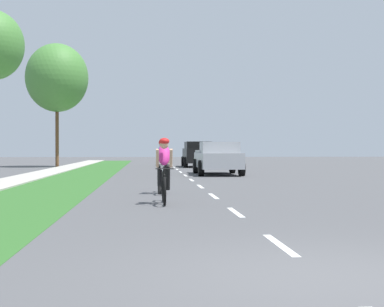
{
  "coord_description": "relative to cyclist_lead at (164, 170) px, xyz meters",
  "views": [
    {
      "loc": [
        -1.82,
        -5.76,
        1.34
      ],
      "look_at": [
        0.12,
        19.34,
        1.1
      ],
      "focal_mm": 53.48,
      "sensor_mm": 36.0,
      "label": 1
    }
  ],
  "objects": [
    {
      "name": "pickup_silver",
      "position": [
        3.13,
        14.85,
        0.02
      ],
      "size": [
        2.22,
        5.1,
        1.64
      ],
      "color": "#A5A8AD",
      "rests_on": "ground_plane"
    },
    {
      "name": "cyclist_lead",
      "position": [
        0.0,
        0.0,
        0.0
      ],
      "size": [
        0.42,
        1.72,
        1.58
      ],
      "color": "black",
      "rests_on": "ground_plane"
    },
    {
      "name": "grass_verge",
      "position": [
        -3.5,
        12.08,
        -0.81
      ],
      "size": [
        2.89,
        70.0,
        0.01
      ],
      "primitive_type": "cube",
      "color": "#2D6026",
      "rests_on": "ground_plane"
    },
    {
      "name": "ground_plane",
      "position": [
        1.43,
        12.08,
        -0.81
      ],
      "size": [
        120.0,
        120.0,
        0.0
      ],
      "primitive_type": "plane",
      "color": "#4C4C4F"
    },
    {
      "name": "suv_black",
      "position": [
        3.15,
        26.62,
        0.14
      ],
      "size": [
        2.15,
        4.7,
        1.79
      ],
      "color": "black",
      "rests_on": "ground_plane"
    },
    {
      "name": "lane_markings_center",
      "position": [
        1.43,
        16.08,
        -0.81
      ],
      "size": [
        0.12,
        53.8,
        0.01
      ],
      "color": "white",
      "rests_on": "ground_plane"
    },
    {
      "name": "street_tree_far",
      "position": [
        -6.77,
        27.2,
        5.47
      ],
      "size": [
        4.37,
        4.37,
        8.7
      ],
      "color": "brown",
      "rests_on": "ground_plane"
    },
    {
      "name": "cyclist_trailing",
      "position": [
        0.04,
        3.07,
        0.0
      ],
      "size": [
        0.42,
        1.72,
        1.58
      ],
      "color": "black",
      "rests_on": "ground_plane"
    },
    {
      "name": "sidewalk_concrete",
      "position": [
        -5.78,
        12.08,
        -0.81
      ],
      "size": [
        1.66,
        70.0,
        0.1
      ],
      "primitive_type": "cube",
      "color": "#B2ADA3",
      "rests_on": "ground_plane"
    }
  ]
}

